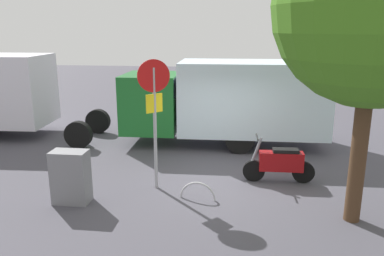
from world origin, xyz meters
name	(u,v)px	position (x,y,z in m)	size (l,w,h in m)	color
ground_plane	(224,181)	(0.00, 0.00, 0.00)	(60.00, 60.00, 0.00)	#47454E
box_truck_near	(223,98)	(0.20, -3.31, 1.57)	(8.49, 2.33, 2.79)	black
motorcycle	(280,163)	(-1.42, -0.12, 0.52)	(1.81, 0.55, 1.20)	black
stop_sign	(154,104)	(1.64, 0.62, 2.10)	(0.71, 0.33, 3.15)	#9E9EA3
street_tree	(375,6)	(-2.70, 1.76, 4.21)	(3.71, 3.71, 6.08)	#47301E
utility_cabinet	(71,177)	(3.36, 1.64, 0.61)	(0.80, 0.47, 1.21)	slate
bike_rack_hoop	(198,199)	(0.56, 1.15, 0.00)	(0.85, 0.85, 0.05)	#B7B7BC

